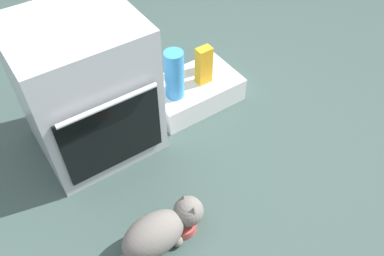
{
  "coord_description": "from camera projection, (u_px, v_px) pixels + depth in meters",
  "views": [
    {
      "loc": [
        -0.43,
        -1.09,
        1.7
      ],
      "look_at": [
        0.33,
        0.03,
        0.25
      ],
      "focal_mm": 36.45,
      "sensor_mm": 36.0,
      "label": 1
    }
  ],
  "objects": [
    {
      "name": "ground",
      "position": [
        143.0,
        190.0,
        2.02
      ],
      "size": [
        8.0,
        8.0,
        0.0
      ],
      "primitive_type": "plane",
      "color": "#384C47"
    },
    {
      "name": "oven",
      "position": [
        86.0,
        89.0,
        1.98
      ],
      "size": [
        0.6,
        0.6,
        0.77
      ],
      "color": "#B7BABF",
      "rests_on": "ground"
    },
    {
      "name": "pantry_cabinet",
      "position": [
        193.0,
        91.0,
        2.42
      ],
      "size": [
        0.56,
        0.35,
        0.16
      ],
      "primitive_type": "cube",
      "color": "white",
      "rests_on": "ground"
    },
    {
      "name": "food_bowl",
      "position": [
        183.0,
        225.0,
        1.85
      ],
      "size": [
        0.13,
        0.13,
        0.08
      ],
      "color": "#C64C47",
      "rests_on": "ground"
    },
    {
      "name": "cat",
      "position": [
        160.0,
        230.0,
        1.74
      ],
      "size": [
        0.65,
        0.2,
        0.21
      ],
      "rotation": [
        0.0,
        0.0,
        0.03
      ],
      "color": "slate",
      "rests_on": "ground"
    },
    {
      "name": "soda_can",
      "position": [
        171.0,
        68.0,
        2.36
      ],
      "size": [
        0.07,
        0.07,
        0.12
      ],
      "primitive_type": "cylinder",
      "color": "green",
      "rests_on": "pantry_cabinet"
    },
    {
      "name": "sauce_jar",
      "position": [
        203.0,
        61.0,
        2.39
      ],
      "size": [
        0.08,
        0.08,
        0.14
      ],
      "primitive_type": "cylinder",
      "color": "#D16023",
      "rests_on": "pantry_cabinet"
    },
    {
      "name": "water_bottle",
      "position": [
        174.0,
        75.0,
        2.17
      ],
      "size": [
        0.11,
        0.11,
        0.3
      ],
      "primitive_type": "cylinder",
      "color": "#388CD1",
      "rests_on": "pantry_cabinet"
    },
    {
      "name": "juice_carton",
      "position": [
        204.0,
        66.0,
        2.28
      ],
      "size": [
        0.09,
        0.06,
        0.24
      ],
      "primitive_type": "cube",
      "color": "orange",
      "rests_on": "pantry_cabinet"
    }
  ]
}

